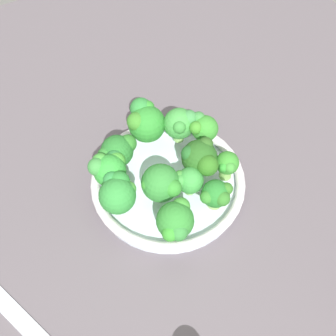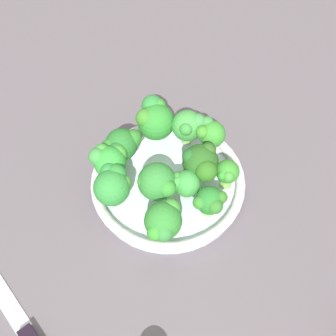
{
  "view_description": "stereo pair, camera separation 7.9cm",
  "coord_description": "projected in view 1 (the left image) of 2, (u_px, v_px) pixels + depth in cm",
  "views": [
    {
      "loc": [
        -17.85,
        -40.38,
        71.1
      ],
      "look_at": [
        3.39,
        -0.7,
        6.06
      ],
      "focal_mm": 49.93,
      "sensor_mm": 36.0,
      "label": 1
    },
    {
      "loc": [
        -10.59,
        -43.48,
        71.1
      ],
      "look_at": [
        3.39,
        -0.7,
        6.06
      ],
      "focal_mm": 49.93,
      "sensor_mm": 36.0,
      "label": 2
    }
  ],
  "objects": [
    {
      "name": "bowl",
      "position": [
        168.0,
        182.0,
        0.83
      ],
      "size": [
        27.27,
        27.27,
        3.06
      ],
      "color": "silver",
      "rests_on": "ground_plane"
    },
    {
      "name": "ground_plane",
      "position": [
        150.0,
        195.0,
        0.85
      ],
      "size": [
        130.0,
        130.0,
        2.5
      ],
      "primitive_type": "cube",
      "color": "#5A5258"
    },
    {
      "name": "broccoli_floret_5",
      "position": [
        181.0,
        123.0,
        0.83
      ],
      "size": [
        5.98,
        5.69,
        7.27
      ],
      "color": "#91C868",
      "rests_on": "bowl"
    },
    {
      "name": "broccoli_floret_0",
      "position": [
        117.0,
        152.0,
        0.8
      ],
      "size": [
        7.48,
        6.27,
        6.44
      ],
      "color": "#78C35A",
      "rests_on": "bowl"
    },
    {
      "name": "broccoli_floret_3",
      "position": [
        203.0,
        129.0,
        0.82
      ],
      "size": [
        5.45,
        5.34,
        6.76
      ],
      "color": "#9ECD64",
      "rests_on": "bowl"
    },
    {
      "name": "broccoli_floret_1",
      "position": [
        161.0,
        184.0,
        0.76
      ],
      "size": [
        6.46,
        6.98,
        6.99
      ],
      "color": "#95D270",
      "rests_on": "bowl"
    },
    {
      "name": "broccoli_floret_8",
      "position": [
        108.0,
        169.0,
        0.77
      ],
      "size": [
        6.56,
        5.86,
        7.13
      ],
      "color": "#8ECA6A",
      "rests_on": "bowl"
    },
    {
      "name": "broccoli_floret_6",
      "position": [
        216.0,
        195.0,
        0.76
      ],
      "size": [
        5.73,
        5.23,
        5.55
      ],
      "color": "#9ECE6D",
      "rests_on": "bowl"
    },
    {
      "name": "broccoli_floret_4",
      "position": [
        189.0,
        180.0,
        0.77
      ],
      "size": [
        5.06,
        4.55,
        5.55
      ],
      "color": "#89C164",
      "rests_on": "bowl"
    },
    {
      "name": "broccoli_floret_9",
      "position": [
        118.0,
        193.0,
        0.74
      ],
      "size": [
        6.32,
        6.85,
        7.53
      ],
      "color": "#7FC250",
      "rests_on": "bowl"
    },
    {
      "name": "broccoli_floret_7",
      "position": [
        200.0,
        158.0,
        0.79
      ],
      "size": [
        6.17,
        7.52,
        7.24
      ],
      "color": "#91C963",
      "rests_on": "bowl"
    },
    {
      "name": "broccoli_floret_11",
      "position": [
        176.0,
        221.0,
        0.72
      ],
      "size": [
        6.35,
        6.59,
        6.91
      ],
      "color": "#7BB45E",
      "rests_on": "bowl"
    },
    {
      "name": "broccoli_floret_10",
      "position": [
        145.0,
        121.0,
        0.83
      ],
      "size": [
        7.03,
        7.87,
        7.43
      ],
      "color": "#88D067",
      "rests_on": "bowl"
    },
    {
      "name": "broccoli_floret_2",
      "position": [
        227.0,
        165.0,
        0.79
      ],
      "size": [
        4.14,
        4.37,
        5.96
      ],
      "color": "#88BE5A",
      "rests_on": "bowl"
    }
  ]
}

